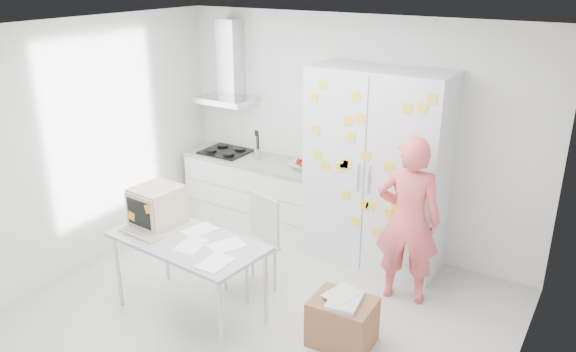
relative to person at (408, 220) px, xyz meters
The scene contains 10 objects.
floor 1.75m from the person, 133.59° to the right, with size 4.50×4.00×0.02m, color silver.
walls 1.22m from the person, 160.05° to the right, with size 4.52×4.01×2.70m.
ceiling 2.38m from the person, 133.59° to the right, with size 4.50×4.00×0.02m, color white.
counter_run 2.36m from the person, 165.04° to the left, with size 1.84×0.63×1.28m.
range_hood 3.00m from the person, 164.74° to the left, with size 0.70×0.48×1.01m.
tall_cabinet 0.86m from the person, 136.09° to the left, with size 1.50×0.68×2.20m.
person is the anchor object (origin of this frame).
desk 2.32m from the person, 146.16° to the right, with size 1.54×0.86×1.18m.
chair 1.54m from the person, 155.10° to the right, with size 0.56×0.56×1.01m.
cardboard_box 1.19m from the person, 100.71° to the right, with size 0.56×0.46×0.48m.
Camera 1 is at (2.67, -3.71, 3.19)m, focal length 35.00 mm.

